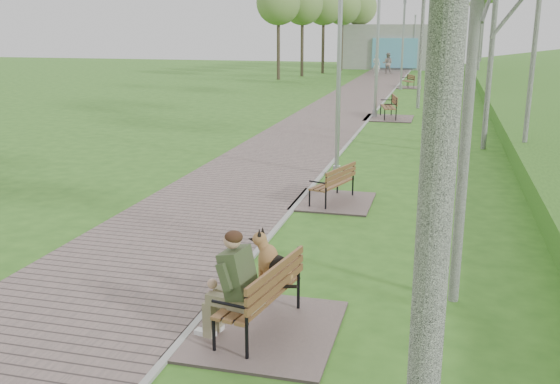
{
  "coord_description": "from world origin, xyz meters",
  "views": [
    {
      "loc": [
        3.04,
        -9.49,
        3.91
      ],
      "look_at": [
        0.47,
        0.3,
        1.2
      ],
      "focal_mm": 40.0,
      "sensor_mm": 36.0,
      "label": 1
    }
  ],
  "objects": [
    {
      "name": "kerb",
      "position": [
        0.0,
        21.5,
        0.03
      ],
      "size": [
        0.1,
        67.0,
        0.05
      ],
      "primitive_type": "cube",
      "color": "#999993",
      "rests_on": "ground"
    },
    {
      "name": "ground",
      "position": [
        0.0,
        0.0,
        0.0
      ],
      "size": [
        120.0,
        120.0,
        0.0
      ],
      "primitive_type": "plane",
      "color": "#32631E",
      "rests_on": "ground"
    },
    {
      "name": "lamp_post_near",
      "position": [
        0.39,
        6.58,
        2.37
      ],
      "size": [
        0.2,
        0.2,
        5.06
      ],
      "color": "#9DA0A5",
      "rests_on": "ground"
    },
    {
      "name": "building_north",
      "position": [
        -1.5,
        50.97,
        1.99
      ],
      "size": [
        10.0,
        5.2,
        4.0
      ],
      "color": "#9E9E99",
      "rests_on": "ground"
    },
    {
      "name": "pedestrian_near",
      "position": [
        -2.31,
        41.14,
        0.86
      ],
      "size": [
        0.71,
        0.54,
        1.73
      ],
      "primitive_type": "imported",
      "rotation": [
        0.0,
        0.0,
        2.92
      ],
      "color": "silver",
      "rests_on": "ground"
    },
    {
      "name": "lamp_post_third",
      "position": [
        0.37,
        30.62,
        2.55
      ],
      "size": [
        0.21,
        0.21,
        5.45
      ],
      "color": "#9DA0A5",
      "rests_on": "ground"
    },
    {
      "name": "walkway",
      "position": [
        -1.75,
        21.5,
        0.02
      ],
      "size": [
        3.5,
        67.0,
        0.04
      ],
      "primitive_type": "cube",
      "color": "#6C5B57",
      "rests_on": "ground"
    },
    {
      "name": "pedestrian_far",
      "position": [
        -1.66,
        43.59,
        0.86
      ],
      "size": [
        0.85,
        0.67,
        1.73
      ],
      "primitive_type": "imported",
      "rotation": [
        0.0,
        0.0,
        3.13
      ],
      "color": "#A0948B",
      "rests_on": "ground"
    },
    {
      "name": "lamp_post_second",
      "position": [
        0.15,
        17.92,
        2.64
      ],
      "size": [
        0.22,
        0.22,
        5.65
      ],
      "color": "#9DA0A5",
      "rests_on": "ground"
    },
    {
      "name": "bench_far",
      "position": [
        0.72,
        32.0,
        0.19
      ],
      "size": [
        1.66,
        1.85,
        1.02
      ],
      "color": "#6C5B57",
      "rests_on": "ground"
    },
    {
      "name": "bench_main",
      "position": [
        0.81,
        -2.35,
        0.48
      ],
      "size": [
        1.96,
        2.18,
        1.71
      ],
      "color": "#6C5B57",
      "rests_on": "ground"
    },
    {
      "name": "bench_third",
      "position": [
        0.75,
        17.7,
        0.23
      ],
      "size": [
        2.03,
        2.26,
        1.25
      ],
      "color": "#6C5B57",
      "rests_on": "ground"
    },
    {
      "name": "bench_second",
      "position": [
        0.72,
        4.06,
        0.2
      ],
      "size": [
        1.73,
        1.92,
        1.06
      ],
      "color": "#6C5B57",
      "rests_on": "ground"
    },
    {
      "name": "lamp_post_far",
      "position": [
        0.16,
        48.49,
        2.25
      ],
      "size": [
        0.19,
        0.19,
        4.81
      ],
      "color": "#9DA0A5",
      "rests_on": "ground"
    }
  ]
}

